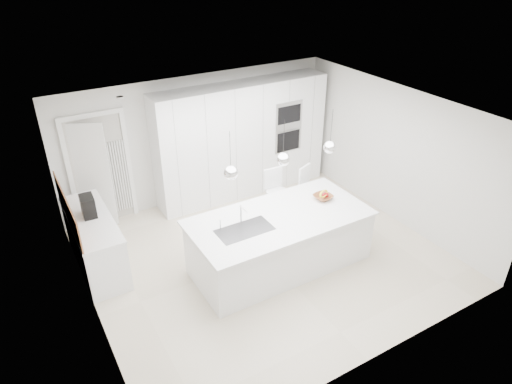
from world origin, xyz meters
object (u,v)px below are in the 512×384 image
espresso_machine (88,206)px  bar_stool_left (277,200)px  fruit_bowl (323,197)px  bar_stool_right (308,196)px  island_base (280,243)px

espresso_machine → bar_stool_left: bearing=-8.3°
fruit_bowl → bar_stool_right: bar_stool_right is taller
fruit_bowl → bar_stool_left: bearing=114.5°
espresso_machine → bar_stool_right: bearing=-8.3°
bar_stool_right → fruit_bowl: bearing=-130.4°
espresso_machine → bar_stool_right: (3.67, -0.75, -0.52)m
bar_stool_right → espresso_machine: bearing=146.2°
espresso_machine → bar_stool_right: 3.78m
fruit_bowl → bar_stool_right: 0.83m
espresso_machine → fruit_bowl: bearing=-19.6°
island_base → espresso_machine: bearing=148.0°
fruit_bowl → espresso_machine: bearing=157.3°
island_base → bar_stool_left: bearing=60.5°
island_base → fruit_bowl: (0.92, 0.14, 0.51)m
fruit_bowl → bar_stool_right: (0.23, 0.70, -0.39)m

